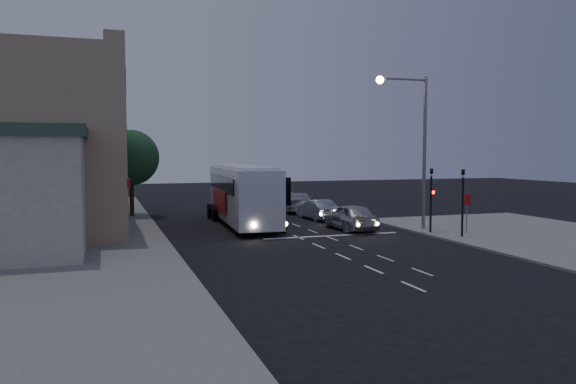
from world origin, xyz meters
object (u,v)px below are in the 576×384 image
object	(u,v)px
tour_bus	(242,193)
street_tree	(131,155)
car_sedan_b	(299,202)
regulatory_sign	(467,207)
car_sedan_a	(317,210)
car_suv	(350,217)
car_extra	(253,193)
traffic_signal_side	(463,194)
car_sedan_c	(279,197)
streetlight	(415,135)
traffic_signal_main	(431,192)

from	to	relation	value
tour_bus	street_tree	size ratio (longest dim) A/B	2.03
car_sedan_b	regulatory_sign	xyz separation A→B (m)	(4.80, -14.83, 0.83)
car_sedan_a	car_sedan_b	bearing A→B (deg)	-99.01
tour_bus	car_suv	size ratio (longest dim) A/B	2.66
car_extra	traffic_signal_side	size ratio (longest dim) A/B	1.02
car_sedan_c	car_suv	bearing A→B (deg)	81.73
tour_bus	car_sedan_a	bearing A→B (deg)	14.83
car_extra	streetlight	bearing A→B (deg)	103.52
car_suv	car_sedan_a	world-z (taller)	car_suv
car_extra	regulatory_sign	world-z (taller)	regulatory_sign
traffic_signal_side	streetlight	distance (m)	4.84
car_suv	tour_bus	bearing A→B (deg)	-39.87
streetlight	car_sedan_a	bearing A→B (deg)	114.94
regulatory_sign	traffic_signal_main	bearing A→B (deg)	149.16
streetlight	traffic_signal_main	bearing A→B (deg)	-79.80
regulatory_sign	car_extra	bearing A→B (deg)	101.89
car_sedan_b	car_sedan_c	xyz separation A→B (m)	(0.13, 5.71, -0.05)
traffic_signal_side	traffic_signal_main	bearing A→B (deg)	109.49
car_suv	regulatory_sign	bearing A→B (deg)	141.96
car_sedan_a	regulatory_sign	world-z (taller)	regulatory_sign
traffic_signal_main	traffic_signal_side	xyz separation A→B (m)	(0.70, -1.98, 0.00)
traffic_signal_main	streetlight	bearing A→B (deg)	100.20
car_sedan_b	streetlight	bearing A→B (deg)	120.11
car_suv	streetlight	xyz separation A→B (m)	(3.41, -1.60, 4.93)
car_sedan_c	traffic_signal_main	xyz separation A→B (m)	(2.97, -19.53, 1.71)
car_suv	car_sedan_b	bearing A→B (deg)	-94.04
traffic_signal_main	traffic_signal_side	bearing A→B (deg)	-70.51
car_sedan_b	traffic_signal_side	distance (m)	16.33
regulatory_sign	car_sedan_b	bearing A→B (deg)	107.93
car_sedan_c	streetlight	world-z (taller)	streetlight
street_tree	regulatory_sign	bearing A→B (deg)	-41.08
car_sedan_a	regulatory_sign	xyz separation A→B (m)	(5.30, -9.63, 0.90)
car_sedan_a	street_tree	bearing A→B (deg)	-28.22
car_sedan_b	tour_bus	bearing A→B (deg)	62.97
car_sedan_c	streetlight	xyz separation A→B (m)	(2.71, -18.11, 5.02)
car_extra	traffic_signal_main	world-z (taller)	traffic_signal_main
car_sedan_a	traffic_signal_main	size ratio (longest dim) A/B	1.04
car_extra	tour_bus	bearing A→B (deg)	78.16
car_sedan_c	street_tree	world-z (taller)	street_tree
car_sedan_b	car_sedan_c	bearing A→B (deg)	-74.14
car_extra	street_tree	bearing A→B (deg)	47.84
traffic_signal_main	traffic_signal_side	size ratio (longest dim) A/B	1.00
streetlight	street_tree	size ratio (longest dim) A/B	1.45
car_sedan_b	regulatory_sign	bearing A→B (deg)	125.12
car_sedan_c	traffic_signal_side	size ratio (longest dim) A/B	1.24
car_sedan_c	street_tree	bearing A→B (deg)	16.50
tour_bus	car_extra	world-z (taller)	tour_bus
car_extra	streetlight	world-z (taller)	streetlight
tour_bus	streetlight	world-z (taller)	streetlight
regulatory_sign	car_sedan_c	bearing A→B (deg)	102.80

